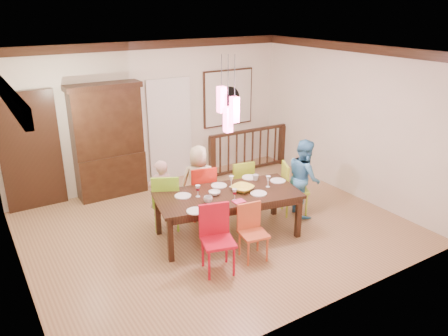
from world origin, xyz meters
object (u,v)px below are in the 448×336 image
dining_table (228,198)px  person_far_left (162,194)px  chair_end_right (295,185)px  person_end_right (304,177)px  balustrade (249,149)px  chair_far_left (166,197)px  china_hutch (108,141)px  person_far_mid (199,181)px

dining_table → person_far_left: 1.15m
chair_end_right → person_end_right: (0.12, -0.08, 0.15)m
person_end_right → balustrade: bearing=13.8°
dining_table → chair_far_left: size_ratio=2.47×
china_hutch → chair_end_right: bearing=-45.6°
person_far_mid → balustrade: bearing=-119.8°
china_hutch → balustrade: 3.13m
dining_table → person_far_mid: bearing=103.9°
china_hutch → person_far_left: china_hutch is taller
chair_far_left → person_far_left: 0.10m
chair_far_left → china_hutch: (-0.34, 1.84, 0.54)m
person_far_left → dining_table: bearing=138.6°
chair_far_left → person_end_right: person_end_right is taller
dining_table → person_end_right: person_end_right is taller
person_far_left → person_far_mid: 0.74m
chair_end_right → person_far_left: bearing=96.4°
person_far_left → person_end_right: size_ratio=0.86×
china_hutch → person_far_left: size_ratio=1.85×
china_hutch → balustrade: (3.05, -0.35, -0.61)m
dining_table → balustrade: (2.00, 2.28, -0.17)m
person_far_left → chair_end_right: bearing=166.9°
chair_far_left → china_hutch: bearing=-53.1°
chair_far_left → china_hutch: 1.95m
chair_far_left → person_end_right: 2.43m
dining_table → person_far_left: person_far_left is taller
balustrade → person_far_left: person_far_left is taller
balustrade → person_far_mid: person_far_mid is taller
balustrade → person_far_mid: bearing=-143.9°
chair_end_right → balustrade: size_ratio=0.48×
dining_table → chair_far_left: 1.06m
balustrade → person_end_right: bearing=-98.7°
person_end_right → chair_end_right: bearing=81.1°
china_hutch → balustrade: china_hutch is taller
chair_end_right → china_hutch: 3.64m
chair_far_left → chair_end_right: (2.17, -0.73, -0.02)m
chair_end_right → person_end_right: size_ratio=0.69×
chair_far_left → person_far_mid: (0.68, 0.11, 0.09)m
chair_end_right → balustrade: 2.29m
dining_table → chair_end_right: chair_end_right is taller
china_hutch → person_far_left: 1.86m
person_far_left → china_hutch: bearing=-74.1°
person_end_right → dining_table: bearing=113.3°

